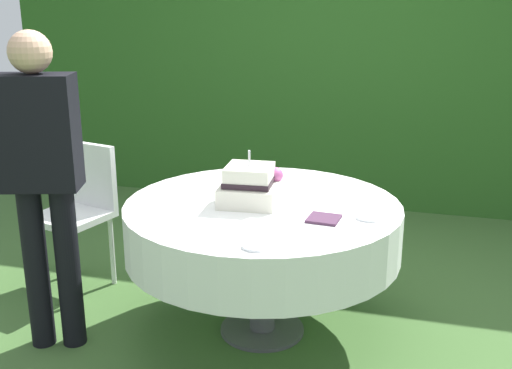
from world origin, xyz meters
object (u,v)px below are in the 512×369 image
Objects in this scene: napkin_stack at (324,219)px; standing_person at (42,172)px; serving_plate_near at (255,246)px; wedding_cake at (250,186)px; serving_plate_far at (368,218)px; cake_table at (263,227)px; garden_chair at (80,202)px.

standing_person is (-1.34, -0.24, 0.19)m from napkin_stack.
serving_plate_near is 0.07× the size of standing_person.
standing_person is (-1.12, 0.17, 0.19)m from serving_plate_near.
wedding_cake is 2.77× the size of serving_plate_far.
serving_plate_near reaches higher than cake_table.
serving_plate_near is 0.13× the size of garden_chair.
standing_person reaches higher than serving_plate_far.
wedding_cake reaches higher than cake_table.
standing_person reaches higher than napkin_stack.
standing_person reaches higher than serving_plate_near.
cake_table is 0.89× the size of standing_person.
serving_plate_far is at bearing 11.61° from standing_person.
cake_table is 12.30× the size of serving_plate_far.
garden_chair is (-1.36, 0.85, -0.20)m from serving_plate_near.
cake_table is 0.61m from serving_plate_near.
wedding_cake is at bearing 108.30° from serving_plate_near.
wedding_cake is at bearing 22.67° from standing_person.
wedding_cake is 0.61m from serving_plate_far.
serving_plate_near is 0.64m from serving_plate_far.
serving_plate_far is 0.21m from napkin_stack.
wedding_cake reaches higher than serving_plate_near.
wedding_cake is (-0.06, -0.02, 0.23)m from cake_table.
garden_chair reaches higher than serving_plate_near.
standing_person is (-0.93, -0.39, 0.10)m from wedding_cake.
standing_person is (0.24, -0.68, 0.39)m from garden_chair.
cake_table is 12.46× the size of serving_plate_near.
garden_chair is (-1.17, 0.29, -0.28)m from wedding_cake.
napkin_stack is (0.40, -0.15, -0.09)m from wedding_cake.
standing_person is at bearing -70.42° from garden_chair.
napkin_stack reaches higher than serving_plate_far.
napkin_stack is 1.65m from garden_chair.
serving_plate_near is at bearing -31.97° from garden_chair.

